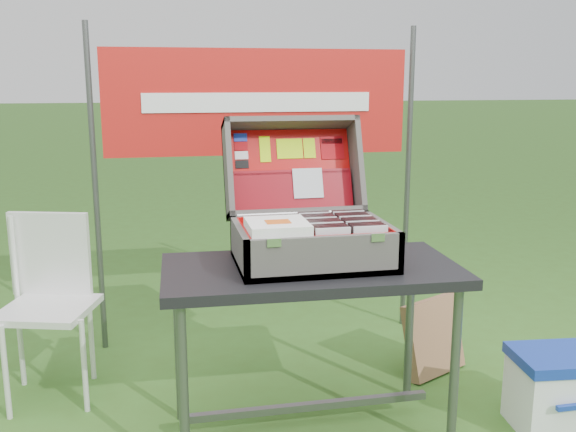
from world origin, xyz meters
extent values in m
cube|color=black|center=(0.03, 0.04, 0.69)|extent=(1.16, 0.60, 0.04)
cylinder|color=#59595B|center=(-0.48, -0.19, 0.34)|extent=(0.04, 0.04, 0.67)
cylinder|color=#59595B|center=(0.54, -0.19, 0.34)|extent=(0.04, 0.04, 0.67)
cylinder|color=#59595B|center=(-0.48, 0.26, 0.34)|extent=(0.04, 0.04, 0.67)
cylinder|color=#59595B|center=(0.54, 0.26, 0.34)|extent=(0.04, 0.04, 0.67)
cube|color=#59595B|center=(0.03, 0.04, 0.12)|extent=(0.99, 0.03, 0.03)
cube|color=#57544E|center=(0.04, 0.06, 0.72)|extent=(0.59, 0.42, 0.02)
cube|color=#57544E|center=(0.04, -0.14, 0.79)|extent=(0.59, 0.02, 0.16)
cube|color=#57544E|center=(0.04, 0.26, 0.79)|extent=(0.59, 0.02, 0.16)
cube|color=#57544E|center=(-0.24, 0.06, 0.79)|extent=(0.02, 0.42, 0.16)
cube|color=#57544E|center=(0.33, 0.06, 0.79)|extent=(0.02, 0.42, 0.16)
cube|color=#D10700|center=(0.04, 0.06, 0.74)|extent=(0.54, 0.38, 0.01)
cube|color=silver|center=(-0.15, -0.15, 0.86)|extent=(0.05, 0.01, 0.03)
cube|color=silver|center=(0.23, -0.15, 0.86)|extent=(0.05, 0.01, 0.03)
cylinder|color=silver|center=(0.04, 0.27, 0.87)|extent=(0.53, 0.02, 0.02)
cube|color=#57544E|center=(0.04, 0.48, 1.02)|extent=(0.59, 0.17, 0.40)
cube|color=#57544E|center=(0.04, 0.49, 1.23)|extent=(0.59, 0.16, 0.08)
cube|color=#57544E|center=(0.04, 0.35, 0.85)|extent=(0.59, 0.16, 0.08)
cube|color=#57544E|center=(-0.24, 0.42, 1.04)|extent=(0.02, 0.29, 0.45)
cube|color=#57544E|center=(0.33, 0.42, 1.04)|extent=(0.02, 0.29, 0.45)
cube|color=#D10700|center=(0.04, 0.47, 1.02)|extent=(0.54, 0.13, 0.35)
cube|color=#D10700|center=(0.04, -0.12, 0.80)|extent=(0.54, 0.01, 0.14)
cube|color=#D10700|center=(0.04, 0.25, 0.80)|extent=(0.54, 0.01, 0.14)
cube|color=#D10700|center=(-0.23, 0.06, 0.80)|extent=(0.01, 0.38, 0.14)
cube|color=#D10700|center=(0.31, 0.06, 0.80)|extent=(0.01, 0.38, 0.14)
cube|color=maroon|center=(0.04, 0.42, 0.94)|extent=(0.52, 0.09, 0.17)
cube|color=maroon|center=(0.04, 0.44, 1.02)|extent=(0.51, 0.03, 0.03)
cube|color=silver|center=(0.11, 0.41, 0.97)|extent=(0.13, 0.05, 0.13)
cube|color=#1933B2|center=(-0.17, 0.52, 1.17)|extent=(0.06, 0.02, 0.03)
cube|color=#9F0107|center=(-0.17, 0.50, 1.13)|extent=(0.06, 0.02, 0.03)
cube|color=white|center=(-0.17, 0.49, 1.09)|extent=(0.06, 0.02, 0.03)
cube|color=black|center=(-0.17, 0.48, 1.06)|extent=(0.06, 0.02, 0.03)
cube|color=#B8EC04|center=(-0.07, 0.50, 1.12)|extent=(0.05, 0.04, 0.11)
cube|color=#B8EC04|center=(0.04, 0.50, 1.12)|extent=(0.12, 0.03, 0.09)
cube|color=#B8EC04|center=(0.13, 0.50, 1.12)|extent=(0.05, 0.03, 0.09)
cube|color=#9F0107|center=(0.24, 0.50, 1.12)|extent=(0.11, 0.04, 0.10)
cube|color=black|center=(0.24, 0.51, 1.15)|extent=(0.09, 0.01, 0.02)
cube|color=silver|center=(0.08, -0.10, 0.82)|extent=(0.13, 0.01, 0.15)
cube|color=black|center=(0.08, -0.08, 0.82)|extent=(0.13, 0.01, 0.15)
cube|color=black|center=(0.08, -0.05, 0.82)|extent=(0.13, 0.01, 0.15)
cube|color=black|center=(0.08, -0.03, 0.82)|extent=(0.13, 0.01, 0.15)
cube|color=silver|center=(0.08, -0.01, 0.82)|extent=(0.13, 0.01, 0.15)
cube|color=black|center=(0.08, 0.02, 0.82)|extent=(0.13, 0.01, 0.15)
cube|color=black|center=(0.08, 0.04, 0.82)|extent=(0.13, 0.01, 0.15)
cube|color=black|center=(0.08, 0.06, 0.82)|extent=(0.13, 0.01, 0.15)
cube|color=silver|center=(0.08, 0.09, 0.82)|extent=(0.13, 0.01, 0.15)
cube|color=black|center=(0.08, 0.11, 0.82)|extent=(0.13, 0.01, 0.15)
cube|color=black|center=(0.08, 0.13, 0.82)|extent=(0.13, 0.01, 0.15)
cube|color=black|center=(0.08, 0.16, 0.82)|extent=(0.13, 0.01, 0.15)
cube|color=silver|center=(0.08, 0.18, 0.82)|extent=(0.13, 0.01, 0.15)
cube|color=black|center=(0.08, 0.20, 0.82)|extent=(0.13, 0.01, 0.15)
cube|color=silver|center=(0.22, -0.10, 0.82)|extent=(0.13, 0.01, 0.15)
cube|color=black|center=(0.22, -0.08, 0.82)|extent=(0.13, 0.01, 0.15)
cube|color=black|center=(0.22, -0.05, 0.82)|extent=(0.13, 0.01, 0.15)
cube|color=black|center=(0.22, -0.03, 0.82)|extent=(0.13, 0.01, 0.15)
cube|color=silver|center=(0.22, -0.01, 0.82)|extent=(0.13, 0.01, 0.15)
cube|color=black|center=(0.22, 0.02, 0.82)|extent=(0.13, 0.01, 0.15)
cube|color=black|center=(0.22, 0.04, 0.82)|extent=(0.13, 0.01, 0.15)
cube|color=black|center=(0.22, 0.06, 0.82)|extent=(0.13, 0.01, 0.15)
cube|color=silver|center=(0.22, 0.09, 0.82)|extent=(0.13, 0.01, 0.15)
cube|color=black|center=(0.22, 0.11, 0.82)|extent=(0.13, 0.01, 0.15)
cube|color=black|center=(0.22, 0.13, 0.82)|extent=(0.13, 0.01, 0.15)
cube|color=black|center=(0.22, 0.16, 0.82)|extent=(0.13, 0.01, 0.15)
cube|color=silver|center=(0.22, 0.18, 0.82)|extent=(0.13, 0.01, 0.15)
cube|color=black|center=(0.22, 0.20, 0.82)|extent=(0.13, 0.01, 0.15)
cube|color=white|center=(-0.11, -0.02, 0.87)|extent=(0.22, 0.22, 0.00)
cube|color=white|center=(-0.11, -0.02, 0.88)|extent=(0.22, 0.22, 0.00)
cube|color=white|center=(-0.11, -0.02, 0.88)|extent=(0.22, 0.22, 0.00)
cube|color=white|center=(-0.11, -0.02, 0.89)|extent=(0.22, 0.22, 0.00)
cube|color=white|center=(-0.11, -0.02, 0.89)|extent=(0.22, 0.22, 0.00)
cube|color=white|center=(-0.11, -0.02, 0.90)|extent=(0.22, 0.22, 0.00)
cube|color=white|center=(-0.11, -0.02, 0.90)|extent=(0.22, 0.22, 0.00)
cube|color=#D85919|center=(-0.11, -0.03, 0.91)|extent=(0.09, 0.07, 0.00)
cube|color=white|center=(1.04, -0.13, 0.14)|extent=(0.38, 0.30, 0.29)
cube|color=navy|center=(1.04, -0.13, 0.31)|extent=(0.40, 0.32, 0.04)
cube|color=silver|center=(-1.04, 0.57, 0.42)|extent=(0.46, 0.46, 0.03)
cube|color=silver|center=(-1.04, 0.74, 0.63)|extent=(0.37, 0.13, 0.39)
cylinder|color=silver|center=(-1.20, 0.41, 0.21)|extent=(0.02, 0.02, 0.42)
cylinder|color=silver|center=(-0.88, 0.41, 0.21)|extent=(0.02, 0.02, 0.42)
cylinder|color=silver|center=(-1.20, 0.73, 0.21)|extent=(0.02, 0.02, 0.42)
cylinder|color=silver|center=(-0.88, 0.73, 0.21)|extent=(0.02, 0.02, 0.42)
cylinder|color=silver|center=(-1.20, 0.74, 0.62)|extent=(0.02, 0.02, 0.39)
cylinder|color=silver|center=(-0.88, 0.74, 0.62)|extent=(0.02, 0.02, 0.39)
cube|color=#A8724B|center=(0.76, 0.46, 0.18)|extent=(0.38, 0.29, 0.37)
cylinder|color=#59595B|center=(-0.85, 1.10, 0.85)|extent=(0.03, 0.03, 1.70)
cylinder|color=#59595B|center=(0.85, 1.10, 0.85)|extent=(0.03, 0.03, 1.70)
cube|color=#B21713|center=(0.00, 1.09, 1.30)|extent=(1.60, 0.02, 0.55)
cube|color=white|center=(0.00, 1.08, 1.30)|extent=(1.20, 0.00, 0.10)
camera|label=1|loc=(-0.53, -2.28, 1.42)|focal=40.00mm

